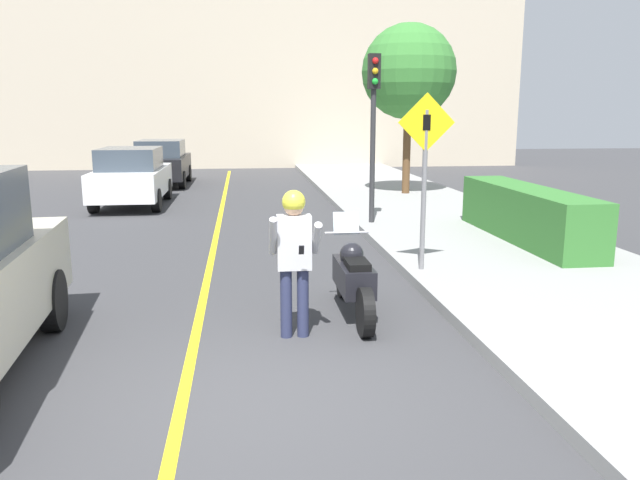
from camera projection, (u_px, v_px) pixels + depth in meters
The scene contains 12 objects.
ground_plane at pixel (247, 402), 5.81m from camera, with size 80.00×80.00×0.00m, color #38383A.
sidewalk_curb at pixel (538, 272), 10.26m from camera, with size 4.40×44.00×0.16m.
road_center_line at pixel (212, 258), 11.57m from camera, with size 0.12×36.00×0.01m.
building_backdrop at pixel (240, 83), 30.28m from camera, with size 28.00×1.20×8.19m.
motorcycle at pixel (353, 278), 8.24m from camera, with size 0.62×2.25×1.29m.
person_biker at pixel (294, 248), 7.29m from camera, with size 0.59×0.48×1.77m.
crossing_sign at pixel (425, 165), 9.78m from camera, with size 0.91×0.08×2.79m.
traffic_light at pixel (374, 107), 13.96m from camera, with size 0.26×0.30×3.77m.
hedge_row at pixel (526, 214), 12.41m from camera, with size 0.90×4.74×1.04m.
street_tree at pixel (409, 72), 19.05m from camera, with size 2.89×2.89×5.18m.
parked_car_white at pixel (132, 176), 17.98m from camera, with size 1.88×4.20×1.68m.
parked_car_black at pixel (162, 162), 23.18m from camera, with size 1.88×4.20×1.68m.
Camera 1 is at (0.02, -5.43, 2.64)m, focal length 35.00 mm.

